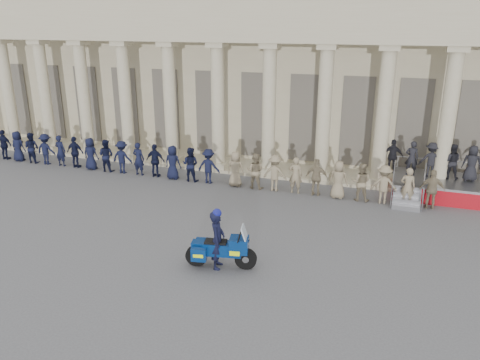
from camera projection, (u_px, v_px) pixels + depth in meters
name	position (u px, v px, depth m)	size (l,w,h in m)	color
ground	(169.00, 238.00, 16.36)	(90.00, 90.00, 0.00)	#4C4C4F
building	(279.00, 69.00, 28.09)	(40.00, 12.50, 9.00)	tan
officer_rank	(179.00, 163.00, 22.23)	(23.53, 0.62, 1.64)	black
reviewing_stand	(440.00, 168.00, 20.08)	(4.90, 3.71, 2.29)	gray
motorcycle	(222.00, 249.00, 14.26)	(2.20, 1.07, 1.42)	black
rider	(217.00, 239.00, 14.16)	(0.57, 0.75, 1.94)	black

